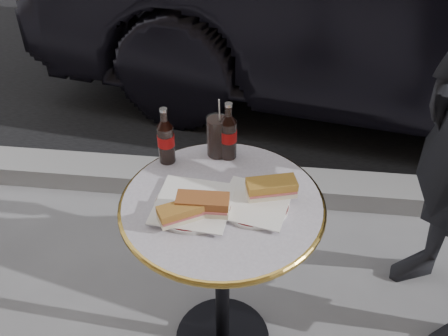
# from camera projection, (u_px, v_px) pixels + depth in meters

# --- Properties ---
(curb) EXTENTS (40.00, 0.20, 0.12)m
(curb) POSITION_uv_depth(u_px,v_px,m) (242.00, 183.00, 2.62)
(curb) COLOR gray
(curb) RESTS_ON ground
(bistro_table) EXTENTS (0.62, 0.62, 0.73)m
(bistro_table) POSITION_uv_depth(u_px,v_px,m) (222.00, 280.00, 1.72)
(bistro_table) COLOR #BAB2C4
(bistro_table) RESTS_ON ground
(plate_left) EXTENTS (0.28, 0.28, 0.01)m
(plate_left) POSITION_uv_depth(u_px,v_px,m) (193.00, 206.00, 1.47)
(plate_left) COLOR white
(plate_left) RESTS_ON bistro_table
(plate_right) EXTENTS (0.27, 0.27, 0.01)m
(plate_right) POSITION_uv_depth(u_px,v_px,m) (255.00, 204.00, 1.47)
(plate_right) COLOR white
(plate_right) RESTS_ON bistro_table
(sandwich_left_a) EXTENTS (0.15, 0.12, 0.05)m
(sandwich_left_a) POSITION_uv_depth(u_px,v_px,m) (182.00, 213.00, 1.40)
(sandwich_left_a) COLOR #9F6728
(sandwich_left_a) RESTS_ON plate_left
(sandwich_left_b) EXTENTS (0.15, 0.07, 0.05)m
(sandwich_left_b) POSITION_uv_depth(u_px,v_px,m) (203.00, 205.00, 1.42)
(sandwich_left_b) COLOR brown
(sandwich_left_b) RESTS_ON plate_left
(sandwich_right) EXTENTS (0.16, 0.11, 0.05)m
(sandwich_right) POSITION_uv_depth(u_px,v_px,m) (271.00, 189.00, 1.48)
(sandwich_right) COLOR #A6722A
(sandwich_right) RESTS_ON plate_right
(cola_bottle_left) EXTENTS (0.07, 0.07, 0.20)m
(cola_bottle_left) POSITION_uv_depth(u_px,v_px,m) (166.00, 136.00, 1.59)
(cola_bottle_left) COLOR black
(cola_bottle_left) RESTS_ON bistro_table
(cola_bottle_right) EXTENTS (0.08, 0.08, 0.20)m
(cola_bottle_right) POSITION_uv_depth(u_px,v_px,m) (228.00, 131.00, 1.60)
(cola_bottle_right) COLOR black
(cola_bottle_right) RESTS_ON bistro_table
(cola_glass) EXTENTS (0.08, 0.08, 0.14)m
(cola_glass) POSITION_uv_depth(u_px,v_px,m) (217.00, 136.00, 1.63)
(cola_glass) COLOR black
(cola_glass) RESTS_ON bistro_table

